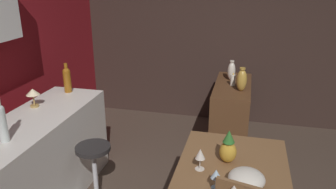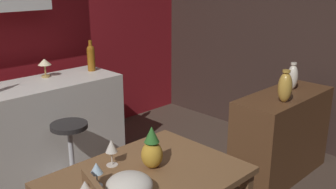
# 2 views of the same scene
# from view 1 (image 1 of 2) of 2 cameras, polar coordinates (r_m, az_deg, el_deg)

# --- Properties ---
(wall_side_right) EXTENTS (0.10, 4.40, 2.60)m
(wall_side_right) POSITION_cam_1_polar(r_m,az_deg,el_deg) (4.96, 6.13, 10.34)
(wall_side_right) COLOR #33231E
(wall_side_right) RESTS_ON ground_plane
(dining_table) EXTENTS (1.11, 0.83, 0.74)m
(dining_table) POSITION_cam_1_polar(r_m,az_deg,el_deg) (2.67, 10.85, -14.05)
(dining_table) COLOR brown
(dining_table) RESTS_ON ground_plane
(kitchen_counter) EXTENTS (2.10, 0.60, 0.90)m
(kitchen_counter) POSITION_cam_1_polar(r_m,az_deg,el_deg) (3.28, -23.05, -12.36)
(kitchen_counter) COLOR silver
(kitchen_counter) RESTS_ON ground_plane
(sideboard_cabinet) EXTENTS (1.10, 0.44, 0.82)m
(sideboard_cabinet) POSITION_cam_1_polar(r_m,az_deg,el_deg) (4.36, 10.69, -3.46)
(sideboard_cabinet) COLOR #56351E
(sideboard_cabinet) RESTS_ON ground_plane
(bar_stool) EXTENTS (0.34, 0.34, 0.64)m
(bar_stool) POSITION_cam_1_polar(r_m,az_deg,el_deg) (3.29, -12.33, -13.23)
(bar_stool) COLOR #262323
(bar_stool) RESTS_ON ground_plane
(wine_glass_left) EXTENTS (0.07, 0.07, 0.17)m
(wine_glass_left) POSITION_cam_1_polar(r_m,az_deg,el_deg) (2.50, 5.53, -10.17)
(wine_glass_left) COLOR silver
(wine_glass_left) RESTS_ON dining_table
(wine_glass_center) EXTENTS (0.07, 0.07, 0.14)m
(wine_glass_center) POSITION_cam_1_polar(r_m,az_deg,el_deg) (2.32, 8.20, -13.36)
(wine_glass_center) COLOR silver
(wine_glass_center) RESTS_ON dining_table
(pineapple_centerpiece) EXTENTS (0.13, 0.13, 0.27)m
(pineapple_centerpiece) POSITION_cam_1_polar(r_m,az_deg,el_deg) (2.63, 10.23, -9.05)
(pineapple_centerpiece) COLOR gold
(pineapple_centerpiece) RESTS_ON dining_table
(fruit_bowl) EXTENTS (0.25, 0.25, 0.12)m
(fruit_bowl) POSITION_cam_1_polar(r_m,az_deg,el_deg) (2.40, 13.26, -13.85)
(fruit_bowl) COLOR beige
(fruit_bowl) RESTS_ON dining_table
(wine_bottle_clear) EXTENTS (0.07, 0.07, 0.36)m
(wine_bottle_clear) POSITION_cam_1_polar(r_m,az_deg,el_deg) (2.82, -26.54, -4.14)
(wine_bottle_clear) COLOR silver
(wine_bottle_clear) RESTS_ON kitchen_counter
(wine_bottle_amber) EXTENTS (0.08, 0.08, 0.32)m
(wine_bottle_amber) POSITION_cam_1_polar(r_m,az_deg,el_deg) (3.76, -16.87, 2.61)
(wine_bottle_amber) COLOR #8C5114
(wine_bottle_amber) RESTS_ON kitchen_counter
(counter_lamp) EXTENTS (0.13, 0.13, 0.18)m
(counter_lamp) POSITION_cam_1_polar(r_m,az_deg,el_deg) (3.44, -22.08, 0.15)
(counter_lamp) COLOR #A58447
(counter_lamp) RESTS_ON kitchen_counter
(pillar_candle_tall) EXTENTS (0.06, 0.06, 0.16)m
(pillar_candle_tall) POSITION_cam_1_polar(r_m,az_deg,el_deg) (4.17, 11.02, 2.42)
(pillar_candle_tall) COLOR white
(pillar_candle_tall) RESTS_ON sideboard_cabinet
(vase_brass) EXTENTS (0.12, 0.12, 0.28)m
(vase_brass) POSITION_cam_1_polar(r_m,az_deg,el_deg) (3.97, 12.48, 2.44)
(vase_brass) COLOR #B78C38
(vase_brass) RESTS_ON sideboard_cabinet
(vase_ceramic_ivory) EXTENTS (0.10, 0.10, 0.26)m
(vase_ceramic_ivory) POSITION_cam_1_polar(r_m,az_deg,el_deg) (4.36, 10.79, 3.98)
(vase_ceramic_ivory) COLOR beige
(vase_ceramic_ivory) RESTS_ON sideboard_cabinet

